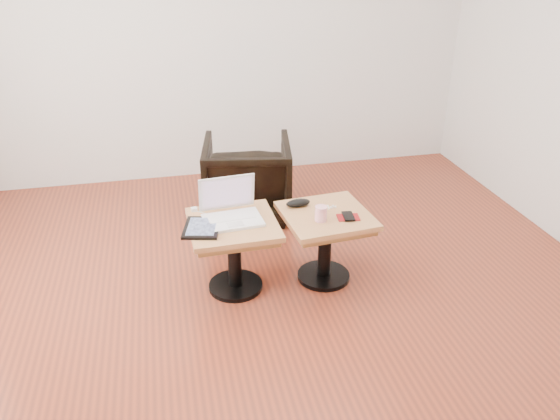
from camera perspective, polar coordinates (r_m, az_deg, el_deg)
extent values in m
cube|color=maroon|center=(3.40, -0.31, -10.52)|extent=(4.50, 4.50, 0.01)
cube|color=white|center=(4.97, -6.19, 18.52)|extent=(4.50, 0.02, 2.70)
cylinder|color=black|center=(3.61, -4.65, -7.87)|extent=(0.35, 0.35, 0.03)
cylinder|color=black|center=(3.48, -4.79, -4.82)|extent=(0.09, 0.09, 0.42)
cube|color=#9A6221|center=(3.39, -4.91, -2.06)|extent=(0.51, 0.51, 0.04)
cube|color=#AA6A3D|center=(3.37, -4.94, -1.52)|extent=(0.55, 0.55, 0.03)
cylinder|color=black|center=(3.70, 4.57, -6.84)|extent=(0.35, 0.35, 0.03)
cylinder|color=black|center=(3.58, 4.70, -3.83)|extent=(0.09, 0.09, 0.42)
cube|color=#9A6221|center=(3.49, 4.81, -1.13)|extent=(0.54, 0.54, 0.04)
cube|color=#AA6A3D|center=(3.47, 4.84, -0.60)|extent=(0.58, 0.58, 0.03)
cube|color=white|center=(3.36, -4.96, -1.09)|extent=(0.37, 0.28, 0.02)
cube|color=silver|center=(3.39, -5.11, -0.65)|extent=(0.30, 0.14, 0.00)
cube|color=silver|center=(3.29, -4.69, -1.47)|extent=(0.10, 0.07, 0.00)
cube|color=white|center=(3.43, -5.58, 1.84)|extent=(0.36, 0.08, 0.23)
cube|color=#9E523D|center=(3.43, -5.58, 1.84)|extent=(0.31, 0.06, 0.20)
cube|color=black|center=(3.30, -8.16, -1.85)|extent=(0.27, 0.31, 0.02)
cube|color=#191E38|center=(3.29, -8.17, -1.70)|extent=(0.21, 0.26, 0.00)
cube|color=white|center=(3.52, -8.97, 0.07)|extent=(0.04, 0.04, 0.02)
ellipsoid|color=black|center=(3.53, 1.90, 0.75)|extent=(0.17, 0.09, 0.05)
cylinder|color=#F24D78|center=(3.35, 4.29, -0.37)|extent=(0.08, 0.08, 0.10)
sphere|color=white|center=(3.53, 5.34, 0.32)|extent=(0.01, 0.01, 0.01)
sphere|color=white|center=(3.55, 5.56, 0.45)|extent=(0.01, 0.01, 0.01)
sphere|color=white|center=(3.54, 5.02, 0.43)|extent=(0.01, 0.01, 0.01)
sphere|color=white|center=(3.53, 5.82, 0.29)|extent=(0.01, 0.01, 0.01)
sphere|color=white|center=(3.51, 5.11, 0.18)|extent=(0.01, 0.01, 0.01)
cylinder|color=white|center=(3.53, 5.33, 0.25)|extent=(0.07, 0.04, 0.00)
cube|color=maroon|center=(3.42, 7.14, -0.76)|extent=(0.15, 0.11, 0.01)
cube|color=black|center=(3.42, 7.15, -0.64)|extent=(0.08, 0.13, 0.01)
imported|color=black|center=(4.39, -3.42, 3.40)|extent=(0.78, 0.80, 0.63)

